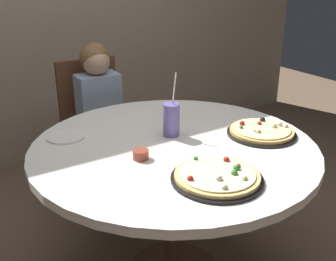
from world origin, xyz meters
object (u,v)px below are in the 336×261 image
at_px(diner_child, 105,139).
at_px(plate_small, 66,137).
at_px(pizza_veggie, 217,176).
at_px(soda_cup, 171,120).
at_px(chair_wooden, 94,123).
at_px(dining_table, 174,161).
at_px(pizza_cheese, 262,131).
at_px(sauce_bowl, 141,154).

xyz_separation_m(diner_child, plate_small, (-0.39, -0.46, 0.27)).
height_order(pizza_veggie, soda_cup, soda_cup).
relative_size(chair_wooden, plate_small, 5.28).
relative_size(dining_table, soda_cup, 4.29).
bearing_deg(plate_small, soda_cup, -28.96).
bearing_deg(pizza_cheese, chair_wooden, 110.63).
bearing_deg(plate_small, dining_table, -40.47).
height_order(chair_wooden, sauce_bowl, chair_wooden).
bearing_deg(chair_wooden, dining_table, -90.20).
bearing_deg(diner_child, sauce_bowl, -103.22).
distance_m(pizza_veggie, pizza_cheese, 0.53).
height_order(chair_wooden, soda_cup, soda_cup).
xyz_separation_m(pizza_cheese, plate_small, (-0.82, 0.47, -0.01)).
height_order(diner_child, sauce_bowl, diner_child).
bearing_deg(dining_table, chair_wooden, 89.80).
relative_size(dining_table, sauce_bowl, 18.81).
bearing_deg(dining_table, soda_cup, 63.66).
bearing_deg(pizza_veggie, plate_small, 116.24).
distance_m(sauce_bowl, plate_small, 0.44).
relative_size(diner_child, plate_small, 6.01).
bearing_deg(pizza_cheese, diner_child, 114.56).
height_order(chair_wooden, pizza_veggie, chair_wooden).
xyz_separation_m(sauce_bowl, plate_small, (-0.19, 0.39, -0.02)).
distance_m(dining_table, soda_cup, 0.20).
distance_m(dining_table, plate_small, 0.53).
bearing_deg(dining_table, plate_small, 139.53).
distance_m(diner_child, pizza_veggie, 1.21).
height_order(pizza_veggie, sauce_bowl, pizza_veggie).
height_order(diner_child, soda_cup, diner_child).
bearing_deg(diner_child, soda_cup, -86.02).
relative_size(pizza_veggie, soda_cup, 1.17).
bearing_deg(plate_small, sauce_bowl, -63.72).
xyz_separation_m(chair_wooden, plate_small, (-0.40, -0.64, 0.22)).
bearing_deg(pizza_cheese, plate_small, 150.06).
relative_size(pizza_cheese, soda_cup, 1.09).
distance_m(diner_child, sauce_bowl, 0.92).
relative_size(diner_child, pizza_cheese, 3.23).
distance_m(dining_table, diner_child, 0.82).
xyz_separation_m(chair_wooden, diner_child, (-0.01, -0.18, -0.05)).
distance_m(diner_child, plate_small, 0.66).
bearing_deg(sauce_bowl, pizza_veggie, -63.81).
distance_m(diner_child, soda_cup, 0.79).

